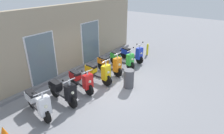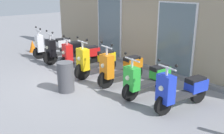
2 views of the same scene
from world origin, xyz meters
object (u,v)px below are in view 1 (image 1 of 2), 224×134
Objects in this scene: scooter_red at (81,80)px; trash_bin at (129,79)px; scooter_black at (63,91)px; curb_bollard at (147,49)px; scooter_orange at (110,65)px; scooter_white at (38,103)px; scooter_blue at (132,53)px; scooter_yellow at (98,72)px; scooter_green at (122,59)px; traffic_cone at (4,134)px.

trash_bin is at bearing -45.60° from scooter_red.
scooter_black is 6.56m from curb_bollard.
curb_bollard is at bearing -1.66° from scooter_black.
scooter_white is at bearing 179.90° from scooter_orange.
scooter_white reaches higher than scooter_blue.
scooter_yellow is 2.06m from scooter_green.
curb_bollard is at bearing -0.27° from traffic_cone.
curb_bollard reaches higher than traffic_cone.
scooter_orange is at bearing 179.25° from scooter_blue.
scooter_yellow is 2.24× the size of curb_bollard.
scooter_black is 1.00× the size of scooter_blue.
scooter_green reaches higher than curb_bollard.
scooter_red is 2.00m from scooter_orange.
scooter_white is 3.76m from trash_bin.
scooter_white reaches higher than scooter_black.
scooter_yellow is 3.09m from scooter_blue.
scooter_black is 1.02× the size of scooter_orange.
scooter_orange reaches higher than traffic_cone.
curb_bollard is (4.55, -0.15, -0.15)m from scooter_yellow.
scooter_yellow reaches higher than scooter_blue.
scooter_green is at bearing 41.16° from trash_bin.
curb_bollard is at bearing -9.16° from scooter_blue.
scooter_blue is 1.48m from curb_bollard.
scooter_red is at bearing 134.40° from trash_bin.
curb_bollard is at bearing -1.85° from scooter_yellow.
trash_bin is 1.17× the size of curb_bollard.
scooter_blue reaches higher than curb_bollard.
scooter_yellow reaches higher than traffic_cone.
scooter_white reaches higher than scooter_red.
scooter_green is 1.95× the size of trash_bin.
scooter_yellow is at bearing -6.15° from scooter_red.
scooter_red is (2.04, -0.02, 0.00)m from scooter_white.
curb_bollard is at bearing -5.14° from scooter_green.
scooter_orange is (3.03, 0.07, 0.00)m from scooter_black.
traffic_cone is (-8.87, 0.04, -0.09)m from curb_bollard.
scooter_green is 0.99× the size of scooter_blue.
trash_bin is (-2.65, -1.43, -0.06)m from scooter_blue.
scooter_orange is 3.04× the size of traffic_cone.
scooter_black reaches higher than trash_bin.
scooter_green reaches higher than traffic_cone.
scooter_black reaches higher than curb_bollard.
scooter_white reaches higher than traffic_cone.
trash_bin is 4.28m from curb_bollard.
scooter_black is (1.01, -0.08, 0.01)m from scooter_white.
curb_bollard is (1.46, -0.23, -0.12)m from scooter_blue.
trash_bin is at bearing -71.81° from scooter_yellow.
scooter_yellow is (3.02, -0.12, 0.02)m from scooter_white.
curb_bollard is at bearing 16.21° from trash_bin.
scooter_blue is 3.09× the size of traffic_cone.
scooter_orange is (1.02, 0.12, -0.00)m from scooter_yellow.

